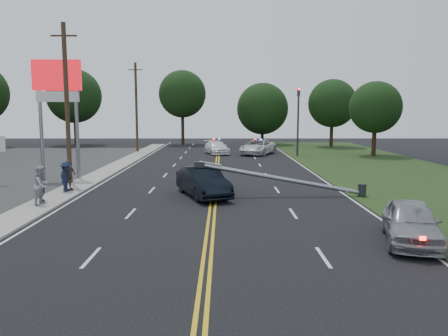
{
  "coord_description": "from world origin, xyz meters",
  "views": [
    {
      "loc": [
        0.49,
        -15.41,
        4.62
      ],
      "look_at": [
        0.56,
        7.07,
        1.7
      ],
      "focal_mm": 35.0,
      "sensor_mm": 36.0,
      "label": 1
    }
  ],
  "objects_px": {
    "utility_pole_mid": "(67,104)",
    "bystander_b": "(42,185)",
    "waiting_sedan": "(411,222)",
    "bystander_a": "(42,186)",
    "fallen_streetlight": "(291,180)",
    "pylon_sign": "(57,91)",
    "traffic_signal": "(298,115)",
    "emergency_b": "(217,148)",
    "bystander_d": "(68,175)",
    "utility_pole_far": "(136,107)",
    "crashed_sedan": "(203,182)",
    "emergency_a": "(258,147)",
    "bystander_c": "(66,177)"
  },
  "relations": [
    {
      "from": "pylon_sign",
      "to": "utility_pole_far",
      "type": "xyz_separation_m",
      "value": [
        1.3,
        20.0,
        -0.91
      ]
    },
    {
      "from": "traffic_signal",
      "to": "crashed_sedan",
      "type": "relative_size",
      "value": 1.43
    },
    {
      "from": "traffic_signal",
      "to": "emergency_b",
      "type": "bearing_deg",
      "value": 166.67
    },
    {
      "from": "utility_pole_far",
      "to": "bystander_d",
      "type": "distance_m",
      "value": 25.05
    },
    {
      "from": "pylon_sign",
      "to": "waiting_sedan",
      "type": "distance_m",
      "value": 23.39
    },
    {
      "from": "pylon_sign",
      "to": "fallen_streetlight",
      "type": "height_order",
      "value": "pylon_sign"
    },
    {
      "from": "crashed_sedan",
      "to": "bystander_b",
      "type": "relative_size",
      "value": 2.61
    },
    {
      "from": "utility_pole_far",
      "to": "bystander_d",
      "type": "relative_size",
      "value": 5.67
    },
    {
      "from": "bystander_b",
      "to": "traffic_signal",
      "type": "bearing_deg",
      "value": -23.45
    },
    {
      "from": "utility_pole_mid",
      "to": "bystander_d",
      "type": "height_order",
      "value": "utility_pole_mid"
    },
    {
      "from": "utility_pole_mid",
      "to": "bystander_b",
      "type": "xyz_separation_m",
      "value": [
        0.9,
        -6.49,
        -4.02
      ]
    },
    {
      "from": "traffic_signal",
      "to": "bystander_d",
      "type": "relative_size",
      "value": 4.0
    },
    {
      "from": "traffic_signal",
      "to": "utility_pole_mid",
      "type": "height_order",
      "value": "utility_pole_mid"
    },
    {
      "from": "emergency_a",
      "to": "bystander_d",
      "type": "relative_size",
      "value": 3.23
    },
    {
      "from": "emergency_b",
      "to": "fallen_streetlight",
      "type": "bearing_deg",
      "value": -95.1
    },
    {
      "from": "pylon_sign",
      "to": "traffic_signal",
      "type": "bearing_deg",
      "value": 40.39
    },
    {
      "from": "fallen_streetlight",
      "to": "waiting_sedan",
      "type": "distance_m",
      "value": 8.93
    },
    {
      "from": "emergency_a",
      "to": "bystander_a",
      "type": "relative_size",
      "value": 3.73
    },
    {
      "from": "bystander_b",
      "to": "emergency_b",
      "type": "bearing_deg",
      "value": -6.35
    },
    {
      "from": "fallen_streetlight",
      "to": "utility_pole_mid",
      "type": "xyz_separation_m",
      "value": [
        -13.39,
        4.0,
        4.17
      ]
    },
    {
      "from": "emergency_b",
      "to": "bystander_a",
      "type": "distance_m",
      "value": 27.08
    },
    {
      "from": "waiting_sedan",
      "to": "crashed_sedan",
      "type": "bearing_deg",
      "value": 148.49
    },
    {
      "from": "utility_pole_mid",
      "to": "bystander_b",
      "type": "bearing_deg",
      "value": -82.12
    },
    {
      "from": "bystander_b",
      "to": "utility_pole_far",
      "type": "bearing_deg",
      "value": 12.49
    },
    {
      "from": "utility_pole_mid",
      "to": "traffic_signal",
      "type": "bearing_deg",
      "value": 45.8
    },
    {
      "from": "fallen_streetlight",
      "to": "emergency_a",
      "type": "xyz_separation_m",
      "value": [
        0.1,
        23.47,
        -0.13
      ]
    },
    {
      "from": "traffic_signal",
      "to": "crashed_sedan",
      "type": "bearing_deg",
      "value": -112.04
    },
    {
      "from": "crashed_sedan",
      "to": "bystander_a",
      "type": "bearing_deg",
      "value": 171.01
    },
    {
      "from": "bystander_a",
      "to": "fallen_streetlight",
      "type": "bearing_deg",
      "value": -105.2
    },
    {
      "from": "utility_pole_mid",
      "to": "bystander_d",
      "type": "bearing_deg",
      "value": -72.52
    },
    {
      "from": "fallen_streetlight",
      "to": "waiting_sedan",
      "type": "height_order",
      "value": "fallen_streetlight"
    },
    {
      "from": "bystander_a",
      "to": "bystander_d",
      "type": "height_order",
      "value": "bystander_d"
    },
    {
      "from": "emergency_a",
      "to": "crashed_sedan",
      "type": "bearing_deg",
      "value": -78.44
    },
    {
      "from": "utility_pole_mid",
      "to": "bystander_d",
      "type": "xyz_separation_m",
      "value": [
        0.85,
        -2.7,
        -4.08
      ]
    },
    {
      "from": "fallen_streetlight",
      "to": "utility_pole_far",
      "type": "bearing_deg",
      "value": 117.24
    },
    {
      "from": "traffic_signal",
      "to": "fallen_streetlight",
      "type": "relative_size",
      "value": 0.75
    },
    {
      "from": "emergency_b",
      "to": "bystander_b",
      "type": "relative_size",
      "value": 2.58
    },
    {
      "from": "fallen_streetlight",
      "to": "emergency_a",
      "type": "bearing_deg",
      "value": 89.75
    },
    {
      "from": "emergency_b",
      "to": "bystander_c",
      "type": "xyz_separation_m",
      "value": [
        -8.18,
        -23.06,
        0.26
      ]
    },
    {
      "from": "waiting_sedan",
      "to": "emergency_b",
      "type": "xyz_separation_m",
      "value": [
        -7.33,
        32.43,
        -0.04
      ]
    },
    {
      "from": "utility_pole_mid",
      "to": "emergency_b",
      "type": "xyz_separation_m",
      "value": [
        9.02,
        20.0,
        -4.38
      ]
    },
    {
      "from": "fallen_streetlight",
      "to": "bystander_d",
      "type": "xyz_separation_m",
      "value": [
        -12.54,
        1.3,
        0.08
      ]
    },
    {
      "from": "bystander_d",
      "to": "utility_pole_far",
      "type": "bearing_deg",
      "value": 28.55
    },
    {
      "from": "bystander_a",
      "to": "bystander_d",
      "type": "distance_m",
      "value": 3.05
    },
    {
      "from": "utility_pole_far",
      "to": "bystander_b",
      "type": "distance_m",
      "value": 28.79
    },
    {
      "from": "emergency_b",
      "to": "bystander_b",
      "type": "xyz_separation_m",
      "value": [
        -8.12,
        -26.5,
        0.36
      ]
    },
    {
      "from": "pylon_sign",
      "to": "bystander_d",
      "type": "bearing_deg",
      "value": -65.41
    },
    {
      "from": "crashed_sedan",
      "to": "traffic_signal",
      "type": "bearing_deg",
      "value": 46.52
    },
    {
      "from": "bystander_a",
      "to": "crashed_sedan",
      "type": "bearing_deg",
      "value": -100.45
    },
    {
      "from": "waiting_sedan",
      "to": "bystander_a",
      "type": "relative_size",
      "value": 2.88
    }
  ]
}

